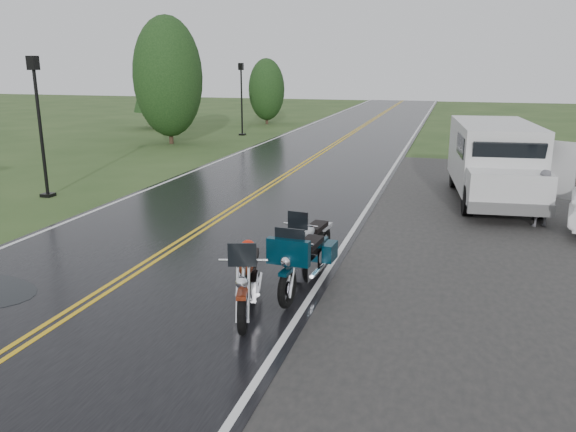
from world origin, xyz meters
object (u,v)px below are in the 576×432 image
at_px(motorcycle_teal, 287,273).
at_px(lamp_post_far_left, 242,99).
at_px(person_at_van, 541,199).
at_px(lamp_post_near_left, 40,128).
at_px(motorcycle_red, 242,295).
at_px(van_white, 470,173).
at_px(motorcycle_silver, 296,250).

bearing_deg(motorcycle_teal, lamp_post_far_left, 116.89).
xyz_separation_m(motorcycle_teal, person_at_van, (4.90, 6.87, 0.06)).
bearing_deg(lamp_post_near_left, motorcycle_red, -37.48).
bearing_deg(person_at_van, van_white, -48.13).
height_order(motorcycle_teal, motorcycle_silver, motorcycle_teal).
bearing_deg(lamp_post_near_left, van_white, 5.75).
relative_size(motorcycle_red, van_white, 0.39).
xyz_separation_m(motorcycle_red, motorcycle_silver, (0.16, 2.47, -0.05)).
bearing_deg(lamp_post_far_left, person_at_van, -48.43).
bearing_deg(person_at_van, motorcycle_silver, 19.71).
xyz_separation_m(motorcycle_red, van_white, (3.48, 8.69, 0.52)).
height_order(person_at_van, lamp_post_near_left, lamp_post_near_left).
xyz_separation_m(person_at_van, lamp_post_near_left, (-14.90, -0.64, 1.48)).
bearing_deg(person_at_van, lamp_post_near_left, -25.10).
bearing_deg(motorcycle_teal, van_white, 71.85).
relative_size(motorcycle_red, lamp_post_far_left, 0.56).
distance_m(van_white, lamp_post_near_left, 13.21).
bearing_deg(lamp_post_near_left, person_at_van, 2.48).
height_order(motorcycle_red, person_at_van, person_at_van).
height_order(lamp_post_near_left, lamp_post_far_left, lamp_post_near_left).
bearing_deg(motorcycle_silver, motorcycle_teal, -74.60).
xyz_separation_m(motorcycle_silver, lamp_post_near_left, (-9.78, 4.90, 1.57)).
height_order(motorcycle_silver, lamp_post_near_left, lamp_post_near_left).
bearing_deg(motorcycle_red, lamp_post_near_left, 126.52).
xyz_separation_m(van_white, person_at_van, (1.80, -0.67, -0.47)).
relative_size(lamp_post_near_left, lamp_post_far_left, 1.04).
distance_m(motorcycle_teal, person_at_van, 8.44).
bearing_deg(motorcycle_red, motorcycle_silver, 70.18).
relative_size(motorcycle_red, person_at_van, 1.60).
bearing_deg(motorcycle_silver, lamp_post_far_left, 119.48).
bearing_deg(motorcycle_teal, person_at_van, 58.69).
distance_m(lamp_post_near_left, lamp_post_far_left, 17.24).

